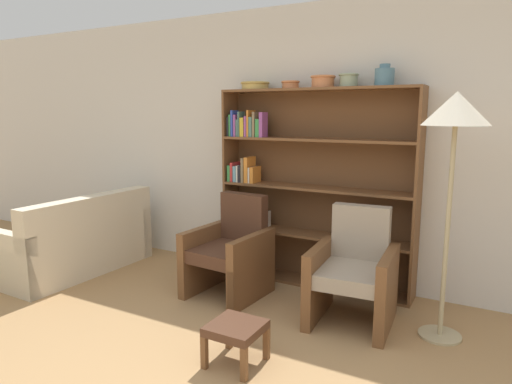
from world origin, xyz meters
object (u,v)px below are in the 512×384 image
(bowl_sage, at_px, (349,79))
(footstool, at_px, (236,331))
(bowl_terracotta, at_px, (323,81))
(armchair_cushioned, at_px, (354,273))
(floor_lamp, at_px, (456,121))
(bowl_olive, at_px, (255,85))
(armchair_leather, at_px, (231,252))
(couch, at_px, (72,243))
(vase_tall, at_px, (384,77))
(bowl_cream, at_px, (290,84))
(bookshelf, at_px, (299,189))

(bowl_sage, xyz_separation_m, footstool, (-0.20, -1.65, -1.76))
(bowl_terracotta, relative_size, armchair_cushioned, 0.25)
(bowl_terracotta, relative_size, floor_lamp, 0.13)
(bowl_sage, xyz_separation_m, floor_lamp, (0.97, -0.56, -0.35))
(bowl_sage, distance_m, footstool, 2.42)
(bowl_olive, height_order, armchair_cushioned, bowl_olive)
(armchair_leather, bearing_deg, footstool, 127.98)
(bowl_olive, relative_size, couch, 0.18)
(armchair_cushioned, bearing_deg, bowl_olive, -29.81)
(couch, height_order, armchair_leather, armchair_leather)
(couch, distance_m, armchair_leather, 1.89)
(bowl_terracotta, xyz_separation_m, vase_tall, (0.57, -0.00, 0.02))
(bowl_cream, xyz_separation_m, vase_tall, (0.90, -0.00, 0.04))
(bowl_cream, bearing_deg, armchair_leather, -117.92)
(bookshelf, height_order, bowl_olive, bowl_olive)
(bowl_cream, distance_m, floor_lamp, 1.68)
(bookshelf, bearing_deg, bowl_terracotta, -5.74)
(bowl_sage, relative_size, armchair_cushioned, 0.20)
(floor_lamp, bearing_deg, armchair_leather, -178.52)
(bowl_olive, xyz_separation_m, armchair_cushioned, (1.26, -0.61, -1.57))
(floor_lamp, bearing_deg, bowl_cream, 160.25)
(bookshelf, distance_m, bowl_olive, 1.14)
(bookshelf, distance_m, bowl_cream, 1.03)
(bowl_cream, bearing_deg, bookshelf, 12.78)
(bowl_cream, distance_m, couch, 2.90)
(armchair_cushioned, bearing_deg, vase_tall, -96.87)
(bowl_cream, bearing_deg, couch, -158.00)
(armchair_cushioned, bearing_deg, floor_lamp, 179.88)
(bookshelf, bearing_deg, bowl_cream, -167.22)
(bowl_sage, distance_m, armchair_cushioned, 1.73)
(bookshelf, relative_size, armchair_cushioned, 2.09)
(armchair_leather, bearing_deg, vase_tall, -149.30)
(bowl_olive, relative_size, floor_lamp, 0.16)
(bookshelf, bearing_deg, couch, -158.39)
(armchair_leather, relative_size, footstool, 2.67)
(armchair_leather, distance_m, footstool, 1.27)
(couch, bearing_deg, bowl_terracotta, -69.36)
(vase_tall, height_order, couch, vase_tall)
(couch, relative_size, armchair_cushioned, 1.73)
(armchair_cushioned, height_order, footstool, armchair_cushioned)
(armchair_cushioned, bearing_deg, bowl_terracotta, -52.51)
(vase_tall, xyz_separation_m, floor_lamp, (0.65, -0.56, -0.37))
(bowl_cream, bearing_deg, armchair_cushioned, -34.80)
(bowl_cream, xyz_separation_m, bowl_terracotta, (0.33, 0.00, 0.02))
(bookshelf, xyz_separation_m, bowl_terracotta, (0.23, -0.02, 1.05))
(bowl_terracotta, xyz_separation_m, floor_lamp, (1.22, -0.56, -0.35))
(bowl_cream, height_order, vase_tall, vase_tall)
(vase_tall, xyz_separation_m, armchair_cushioned, (-0.03, -0.61, -1.61))
(bowl_sage, relative_size, couch, 0.11)
(bowl_olive, relative_size, armchair_leather, 0.32)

